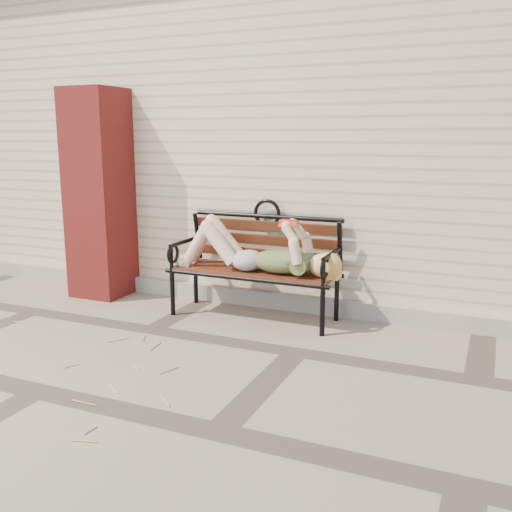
% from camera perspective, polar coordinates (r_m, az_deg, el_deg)
% --- Properties ---
extents(ground, '(80.00, 80.00, 0.00)m').
position_cam_1_polar(ground, '(4.24, 4.01, -9.58)').
color(ground, gray).
rests_on(ground, ground).
extents(house_wall, '(8.00, 4.00, 3.00)m').
position_cam_1_polar(house_wall, '(6.85, 12.72, 11.17)').
color(house_wall, beige).
rests_on(house_wall, ground).
extents(foundation_strip, '(8.00, 0.10, 0.15)m').
position_cam_1_polar(foundation_strip, '(5.09, 7.67, -5.07)').
color(foundation_strip, '#A39C93').
rests_on(foundation_strip, ground).
extents(brick_pillar, '(0.50, 0.50, 2.00)m').
position_cam_1_polar(brick_pillar, '(5.77, -15.38, 5.98)').
color(brick_pillar, maroon).
rests_on(brick_pillar, ground).
extents(garden_bench, '(1.56, 0.62, 1.01)m').
position_cam_1_polar(garden_bench, '(4.95, 0.17, 0.38)').
color(garden_bench, black).
rests_on(garden_bench, ground).
extents(reading_woman, '(1.47, 0.33, 0.46)m').
position_cam_1_polar(reading_woman, '(4.82, -0.27, 0.50)').
color(reading_woman, '#08303E').
rests_on(reading_woman, ground).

